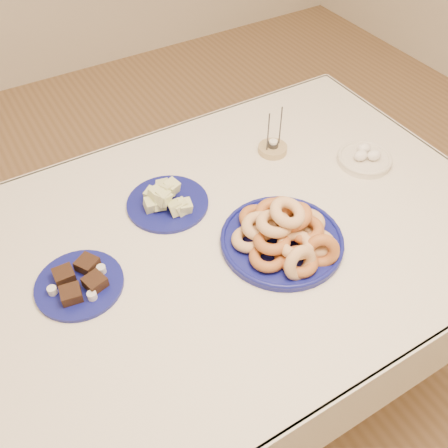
{
  "coord_description": "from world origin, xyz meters",
  "views": [
    {
      "loc": [
        -0.47,
        -0.83,
        1.8
      ],
      "look_at": [
        0.0,
        -0.05,
        0.85
      ],
      "focal_mm": 40.0,
      "sensor_mm": 36.0,
      "label": 1
    }
  ],
  "objects_px": {
    "donut_platter": "(284,235)",
    "brownie_plate": "(80,283)",
    "egg_bowl": "(365,158)",
    "dining_table": "(215,261)",
    "melon_plate": "(167,201)",
    "candle_holder": "(273,148)"
  },
  "relations": [
    {
      "from": "dining_table",
      "to": "brownie_plate",
      "type": "bearing_deg",
      "value": 175.09
    },
    {
      "from": "melon_plate",
      "to": "brownie_plate",
      "type": "bearing_deg",
      "value": -155.26
    },
    {
      "from": "melon_plate",
      "to": "egg_bowl",
      "type": "height_order",
      "value": "melon_plate"
    },
    {
      "from": "melon_plate",
      "to": "egg_bowl",
      "type": "distance_m",
      "value": 0.67
    },
    {
      "from": "brownie_plate",
      "to": "egg_bowl",
      "type": "distance_m",
      "value": 0.98
    },
    {
      "from": "dining_table",
      "to": "brownie_plate",
      "type": "xyz_separation_m",
      "value": [
        -0.39,
        0.03,
        0.12
      ]
    },
    {
      "from": "dining_table",
      "to": "melon_plate",
      "type": "xyz_separation_m",
      "value": [
        -0.06,
        0.18,
        0.13
      ]
    },
    {
      "from": "brownie_plate",
      "to": "donut_platter",
      "type": "bearing_deg",
      "value": -16.17
    },
    {
      "from": "donut_platter",
      "to": "brownie_plate",
      "type": "height_order",
      "value": "donut_platter"
    },
    {
      "from": "dining_table",
      "to": "egg_bowl",
      "type": "relative_size",
      "value": 7.77
    },
    {
      "from": "donut_platter",
      "to": "brownie_plate",
      "type": "distance_m",
      "value": 0.56
    },
    {
      "from": "egg_bowl",
      "to": "dining_table",
      "type": "bearing_deg",
      "value": -176.33
    },
    {
      "from": "dining_table",
      "to": "donut_platter",
      "type": "relative_size",
      "value": 4.55
    },
    {
      "from": "dining_table",
      "to": "brownie_plate",
      "type": "relative_size",
      "value": 6.23
    },
    {
      "from": "donut_platter",
      "to": "brownie_plate",
      "type": "relative_size",
      "value": 1.37
    },
    {
      "from": "brownie_plate",
      "to": "candle_holder",
      "type": "xyz_separation_m",
      "value": [
        0.75,
        0.21,
        0.0
      ]
    },
    {
      "from": "dining_table",
      "to": "egg_bowl",
      "type": "distance_m",
      "value": 0.61
    },
    {
      "from": "egg_bowl",
      "to": "donut_platter",
      "type": "bearing_deg",
      "value": -160.01
    },
    {
      "from": "dining_table",
      "to": "candle_holder",
      "type": "xyz_separation_m",
      "value": [
        0.37,
        0.24,
        0.12
      ]
    },
    {
      "from": "egg_bowl",
      "to": "melon_plate",
      "type": "bearing_deg",
      "value": 167.4
    },
    {
      "from": "candle_holder",
      "to": "dining_table",
      "type": "bearing_deg",
      "value": -146.54
    },
    {
      "from": "candle_holder",
      "to": "egg_bowl",
      "type": "distance_m",
      "value": 0.3
    }
  ]
}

